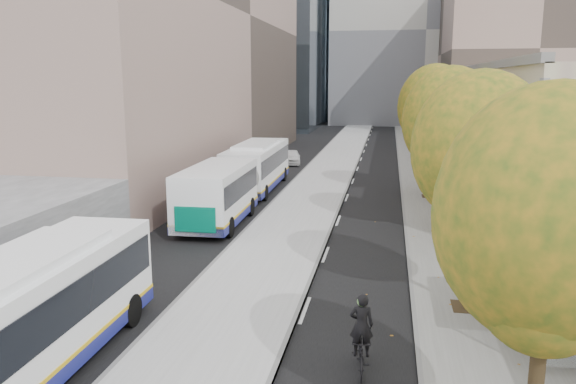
% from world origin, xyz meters
% --- Properties ---
extents(bus_platform, '(4.25, 150.00, 0.15)m').
position_xyz_m(bus_platform, '(-3.88, 35.00, 0.07)').
color(bus_platform, '#A7A7A7').
rests_on(bus_platform, ground).
extents(sidewalk, '(4.75, 150.00, 0.08)m').
position_xyz_m(sidewalk, '(4.12, 35.00, 0.04)').
color(sidewalk, slate).
rests_on(sidewalk, ground).
extents(building_tan, '(18.00, 92.00, 8.00)m').
position_xyz_m(building_tan, '(15.50, 64.00, 4.00)').
color(building_tan, tan).
rests_on(building_tan, ground).
extents(building_midrise, '(24.00, 46.00, 25.00)m').
position_xyz_m(building_midrise, '(-22.50, 41.00, 12.50)').
color(building_midrise, gray).
rests_on(building_midrise, ground).
extents(building_far_block, '(30.00, 18.00, 30.00)m').
position_xyz_m(building_far_block, '(6.00, 96.00, 15.00)').
color(building_far_block, '#ACA79E').
rests_on(building_far_block, ground).
extents(bus_shelter, '(1.90, 4.40, 2.53)m').
position_xyz_m(bus_shelter, '(5.69, 10.96, 2.19)').
color(bus_shelter, '#383A3F').
rests_on(bus_shelter, sidewalk).
extents(tree_b, '(4.00, 4.00, 6.97)m').
position_xyz_m(tree_b, '(3.60, 5.00, 5.04)').
color(tree_b, '#332719').
rests_on(tree_b, sidewalk).
extents(tree_c, '(4.20, 4.20, 7.28)m').
position_xyz_m(tree_c, '(3.60, 13.00, 5.25)').
color(tree_c, '#332719').
rests_on(tree_c, sidewalk).
extents(tree_d, '(4.40, 4.40, 7.60)m').
position_xyz_m(tree_d, '(3.60, 22.00, 5.47)').
color(tree_d, '#332719').
rests_on(tree_d, sidewalk).
extents(tree_e, '(4.60, 4.60, 7.92)m').
position_xyz_m(tree_e, '(3.60, 31.00, 5.69)').
color(tree_e, '#332719').
rests_on(tree_e, sidewalk).
extents(bus_far, '(2.98, 18.21, 3.03)m').
position_xyz_m(bus_far, '(-7.77, 27.57, 1.65)').
color(bus_far, white).
rests_on(bus_far, ground).
extents(cyclist, '(0.64, 1.68, 2.11)m').
position_xyz_m(cyclist, '(0.32, 8.39, 0.78)').
color(cyclist, black).
rests_on(cyclist, ground).
extents(distant_car, '(2.09, 3.92, 1.27)m').
position_xyz_m(distant_car, '(-7.56, 43.72, 0.63)').
color(distant_car, silver).
rests_on(distant_car, ground).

